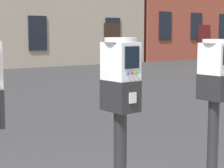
{
  "coord_description": "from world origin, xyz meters",
  "views": [
    {
      "loc": [
        -1.16,
        -2.46,
        1.56
      ],
      "look_at": [
        0.4,
        -0.18,
        1.21
      ],
      "focal_mm": 64.4,
      "sensor_mm": 36.0,
      "label": 1
    }
  ],
  "objects": [
    {
      "name": "parking_meter_twin_adjacent",
      "position": [
        0.4,
        -0.28,
        1.1
      ],
      "size": [
        0.23,
        0.26,
        1.39
      ],
      "rotation": [
        0.0,
        0.0,
        -1.5
      ],
      "color": "black",
      "rests_on": "sidewalk_slab"
    },
    {
      "name": "parking_meter_end_of_row",
      "position": [
        1.33,
        -0.28,
        1.09
      ],
      "size": [
        0.23,
        0.26,
        1.38
      ],
      "rotation": [
        0.0,
        0.0,
        -1.5
      ],
      "color": "black",
      "rests_on": "sidewalk_slab"
    }
  ]
}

